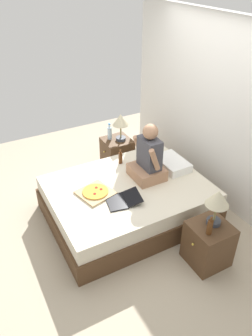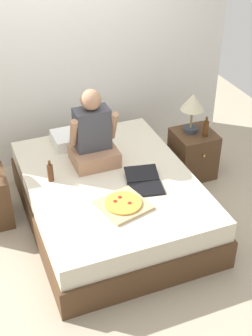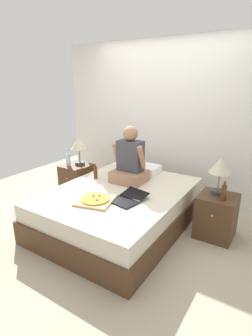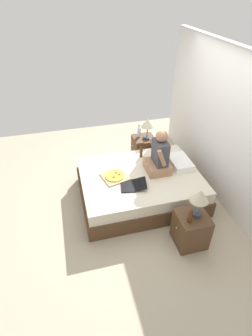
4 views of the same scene
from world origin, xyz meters
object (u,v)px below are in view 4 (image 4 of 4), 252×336
beer_bottle (190,217)px  beer_bottle_on_bed (141,152)px  nightstand_right (191,229)px  bed (140,186)px  lamp_on_left_nightstand (148,124)px  nightstand_left (143,149)px  laptop (132,185)px  pizza_box (115,176)px  person_seated (159,156)px  water_bottle (139,132)px  lamp_on_right_nightstand (200,197)px

beer_bottle → beer_bottle_on_bed: size_ratio=1.05×
nightstand_right → beer_bottle: size_ratio=2.35×
bed → lamp_on_left_nightstand: (-1.11, 0.47, 0.62)m
nightstand_left → beer_bottle_on_bed: 0.74m
nightstand_right → beer_bottle: 0.39m
nightstand_right → laptop: (-0.89, -0.65, 0.26)m
nightstand_right → pizza_box: bearing=-143.8°
nightstand_left → person_seated: person_seated is taller
pizza_box → person_seated: bearing=90.8°
nightstand_left → laptop: (1.41, -0.65, 0.26)m
beer_bottle → pizza_box: size_ratio=0.47×
water_bottle → laptop: size_ratio=0.59×
pizza_box → lamp_on_right_nightstand: bearing=38.5°
lamp_on_left_nightstand → beer_bottle: size_ratio=1.96×
bed → beer_bottle_on_bed: beer_bottle_on_bed is taller
bed → lamp_on_left_nightstand: lamp_on_left_nightstand is taller
lamp_on_left_nightstand → nightstand_left: bearing=-128.6°
lamp_on_right_nightstand → lamp_on_left_nightstand: bearing=180.0°
nightstand_left → nightstand_right: size_ratio=1.00×
bed → laptop: bearing=-41.6°
beer_bottle → beer_bottle_on_bed: 1.76m
lamp_on_right_nightstand → laptop: 1.16m
nightstand_left → beer_bottle_on_bed: size_ratio=2.45×
bed → lamp_on_right_nightstand: 1.36m
person_seated → laptop: person_seated is taller
nightstand_right → person_seated: (-1.20, -0.09, 0.52)m
water_bottle → lamp_on_right_nightstand: bearing=3.4°
pizza_box → laptop: bearing=35.8°
bed → pizza_box: bearing=-95.1°
water_bottle → lamp_on_right_nightstand: (2.35, 0.14, 0.22)m
lamp_on_left_nightstand → laptop: (1.37, -0.70, -0.34)m
bed → beer_bottle: beer_bottle is taller
nightstand_right → person_seated: 1.31m
lamp_on_left_nightstand → pizza_box: (1.07, -0.92, -0.34)m
pizza_box → beer_bottle_on_bed: bearing=128.8°
lamp_on_left_nightstand → nightstand_right: lamp_on_left_nightstand is taller
nightstand_left → laptop: laptop is taller
bed → nightstand_right: bearing=20.3°
laptop → beer_bottle: bearing=30.1°
nightstand_left → water_bottle: 0.40m
bed → beer_bottle_on_bed: bearing=162.3°
lamp_on_left_nightstand → person_seated: person_seated is taller
lamp_on_left_nightstand → laptop: size_ratio=0.96×
lamp_on_left_nightstand → pizza_box: lamp_on_left_nightstand is taller
nightstand_left → laptop: size_ratio=1.15×
nightstand_right → pizza_box: size_ratio=1.11×
water_bottle → laptop: (1.49, -0.56, -0.12)m
beer_bottle_on_bed → nightstand_right: bearing=8.6°
lamp_on_left_nightstand → water_bottle: bearing=-130.6°
lamp_on_right_nightstand → beer_bottle_on_bed: (-1.65, -0.30, -0.27)m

